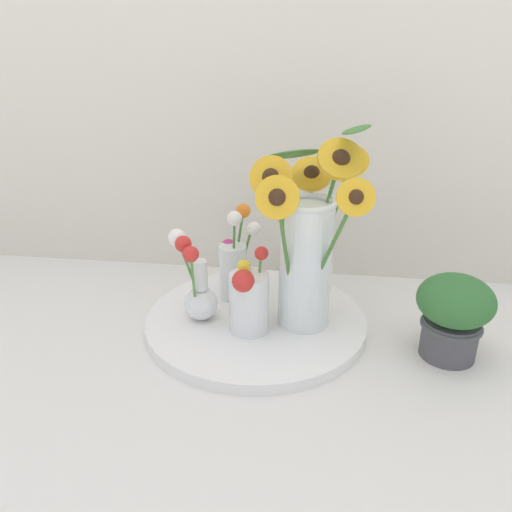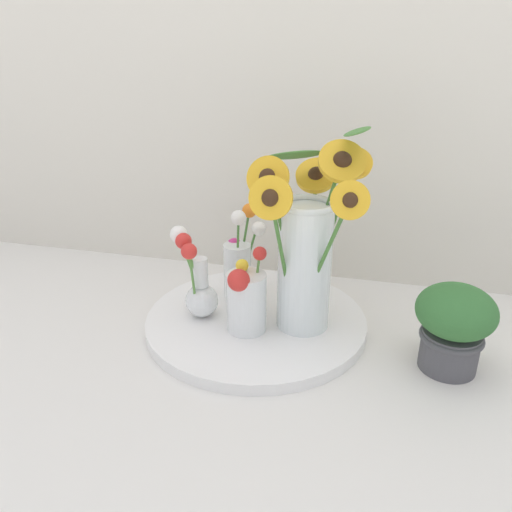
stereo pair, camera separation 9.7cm
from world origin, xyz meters
name	(u,v)px [view 1 (the left image)]	position (x,y,z in m)	size (l,w,h in m)	color
ground_plane	(240,351)	(0.00, 0.00, 0.00)	(6.00, 6.00, 0.00)	silver
serving_tray	(256,321)	(0.02, 0.10, 0.01)	(0.45, 0.45, 0.02)	white
mason_jar_sunflowers	(307,247)	(0.12, 0.09, 0.19)	(0.23, 0.24, 0.40)	silver
vase_small_center	(249,299)	(0.01, 0.04, 0.09)	(0.08, 0.09, 0.17)	white
vase_bulb_right	(197,287)	(-0.10, 0.07, 0.10)	(0.09, 0.09, 0.19)	white
vase_small_back	(234,262)	(-0.04, 0.18, 0.11)	(0.08, 0.08, 0.20)	white
potted_plant	(454,313)	(0.39, 0.04, 0.09)	(0.14, 0.14, 0.16)	#4C4C51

